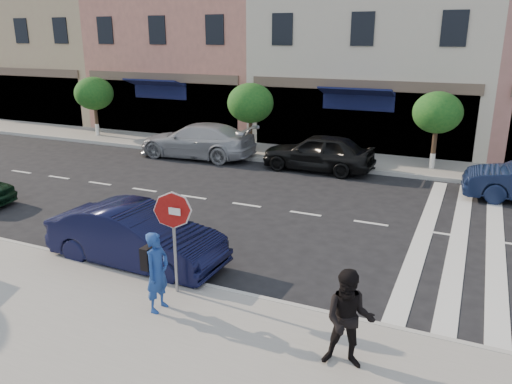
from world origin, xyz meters
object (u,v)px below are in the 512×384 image
object	(u,v)px
walker	(349,320)
car_far_mid	(318,152)
stop_sign	(173,219)
car_far_left	(197,140)
car_near_mid	(136,236)
photographer	(157,272)

from	to	relation	value
walker	car_far_mid	bearing A→B (deg)	98.63
stop_sign	walker	distance (m)	3.99
stop_sign	walker	xyz separation A→B (m)	(3.81, -0.93, -0.77)
car_far_left	car_near_mid	bearing A→B (deg)	20.59
photographer	car_near_mid	size ratio (longest dim) A/B	0.37
stop_sign	photographer	xyz separation A→B (m)	(0.07, -0.72, -0.81)
stop_sign	walker	size ratio (longest dim) A/B	1.31
stop_sign	photographer	size ratio (longest dim) A/B	1.37
stop_sign	photographer	distance (m)	1.08
stop_sign	car_far_mid	size ratio (longest dim) A/B	0.49
photographer	car_far_left	xyz separation A→B (m)	(-6.15, 11.82, -0.18)
photographer	car_far_left	world-z (taller)	photographer
photographer	car_far_left	distance (m)	13.33
car_far_mid	walker	bearing A→B (deg)	20.48
car_near_mid	car_far_left	xyz separation A→B (m)	(-4.34, 10.10, 0.05)
stop_sign	car_far_left	distance (m)	12.69
car_far_mid	stop_sign	bearing A→B (deg)	3.31
photographer	car_near_mid	xyz separation A→B (m)	(-1.81, 1.72, -0.23)
car_near_mid	car_far_left	distance (m)	10.99
car_near_mid	car_far_mid	world-z (taller)	car_far_mid
photographer	car_far_left	size ratio (longest dim) A/B	0.30
stop_sign	car_far_left	xyz separation A→B (m)	(-6.08, 11.10, -0.98)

